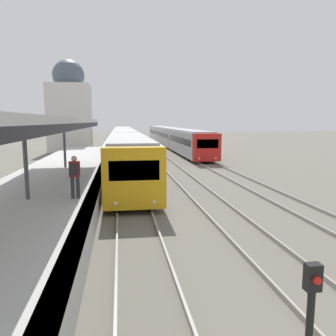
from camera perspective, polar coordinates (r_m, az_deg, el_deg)
platform_canopy at (r=13.39m, az=-23.73°, el=7.49°), size 4.00×22.41×3.09m
person_on_platform at (r=13.00m, az=-15.96°, el=-0.92°), size 0.40×0.40×1.66m
train_near at (r=36.83m, az=-7.54°, el=4.55°), size 2.68×46.98×2.98m
train_far at (r=51.45m, az=0.44°, el=5.59°), size 2.60×43.92×2.94m
signal_post_near at (r=5.09m, az=23.48°, el=-23.58°), size 0.20×0.21×2.12m
distant_domed_building at (r=45.39m, az=-16.72°, el=9.80°), size 5.25×5.25×11.79m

